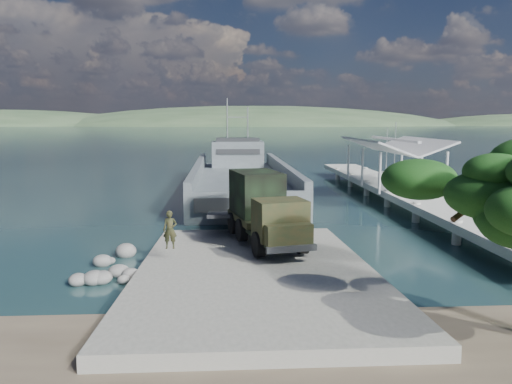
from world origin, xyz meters
The scene contains 10 objects.
ground centered at (0.00, 0.00, 0.00)m, with size 1400.00×1400.00×0.00m, color #173139.
boat_ramp centered at (0.00, -1.00, 0.25)m, with size 10.00×18.00×0.50m, color gray.
shoreline_rocks centered at (-6.20, 0.50, 0.00)m, with size 3.20×5.60×0.90m, color #62625F, non-canonical shape.
distant_headlands centered at (50.00, 560.00, 0.00)m, with size 1000.00×240.00×48.00m, color #2F492D, non-canonical shape.
pier centered at (13.00, 18.77, 1.60)m, with size 6.40×44.00×6.10m.
landing_craft centered at (0.06, 24.02, 0.81)m, with size 8.80×33.47×9.91m.
military_truck centered at (0.69, 3.17, 2.27)m, with size 3.97×7.99×3.56m.
soldier centered at (-3.83, 0.62, 1.38)m, with size 0.65×0.42×1.77m, color #212F1A.
sailboat_near centered at (15.95, 28.13, 0.36)m, with size 3.39×5.77×6.77m.
sailboat_far centered at (16.87, 33.47, 0.32)m, with size 1.80×5.02×6.00m.
Camera 1 is at (-1.13, -22.09, 6.81)m, focal length 35.00 mm.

